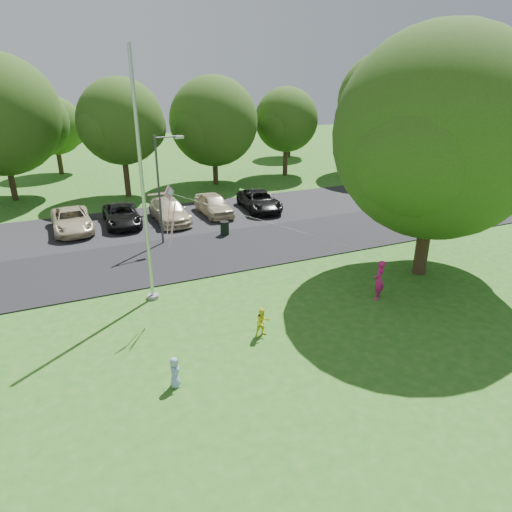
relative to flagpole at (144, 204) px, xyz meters
name	(u,v)px	position (x,y,z in m)	size (l,w,h in m)	color
ground	(278,338)	(3.50, -5.00, -4.17)	(120.00, 120.00, 0.00)	#296119
park_road	(203,254)	(3.50, 4.00, -4.14)	(60.00, 6.00, 0.06)	black
parking_strip	(172,220)	(3.50, 10.50, -4.14)	(42.00, 7.00, 0.06)	black
flagpole	(144,204)	(0.00, 0.00, 0.00)	(0.50, 0.50, 10.00)	#B7BABF
street_lamp	(162,180)	(2.18, 6.47, -0.57)	(1.67, 0.49, 5.99)	#3F3F44
trash_can	(225,229)	(5.61, 6.30, -3.73)	(0.55, 0.55, 0.86)	black
big_tree	(438,140)	(12.23, -2.65, 2.14)	(9.67, 9.10, 11.08)	#332316
tree_row	(160,117)	(5.09, 19.23, 1.55)	(64.35, 11.94, 10.88)	#332316
horizon_trees	(164,122)	(7.56, 28.88, 0.14)	(77.46, 7.20, 7.02)	#332316
parked_cars	(169,210)	(3.31, 10.45, -3.44)	(14.70, 5.33, 1.42)	#C6B793
woman	(379,280)	(8.80, -3.93, -3.29)	(0.64, 0.42, 1.74)	#CC1B6E
child_yellow	(263,322)	(3.06, -4.63, -3.60)	(0.55, 0.43, 1.13)	yellow
child_blue	(175,372)	(-0.61, -6.18, -3.66)	(0.50, 0.32, 1.02)	#89A3D2
kite	(178,206)	(0.97, -1.55, 0.22)	(8.35, 2.73, 3.22)	pink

